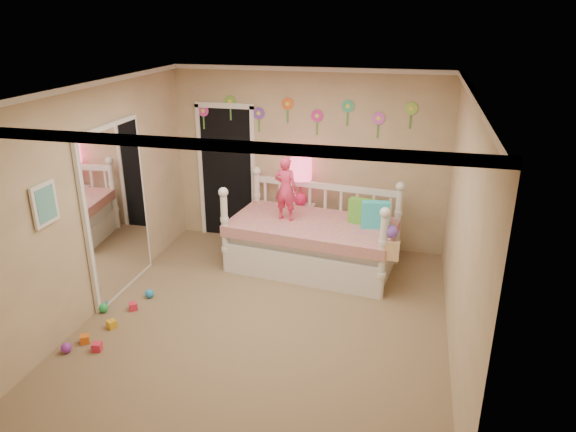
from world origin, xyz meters
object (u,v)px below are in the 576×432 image
(daybed, at_px, (313,226))
(table_lamp, at_px, (301,175))
(child, at_px, (286,189))
(nightstand, at_px, (300,226))

(daybed, relative_size, table_lamp, 3.18)
(child, xyz_separation_m, nightstand, (0.06, 0.64, -0.78))
(child, distance_m, table_lamp, 0.64)
(daybed, distance_m, table_lamp, 0.87)
(table_lamp, bearing_deg, daybed, -64.23)
(child, bearing_deg, table_lamp, -85.79)
(child, relative_size, table_lamp, 1.24)
(daybed, xyz_separation_m, nightstand, (-0.31, 0.64, -0.28))
(nightstand, distance_m, table_lamp, 0.79)
(daybed, height_order, table_lamp, table_lamp)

